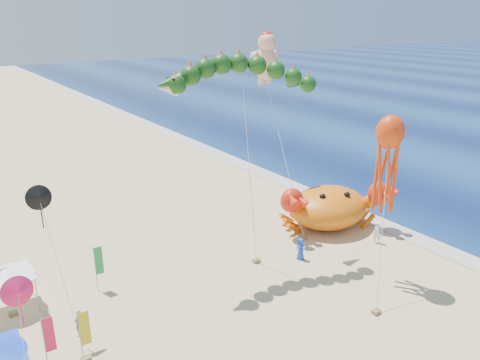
# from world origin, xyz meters

# --- Properties ---
(ground) EXTENTS (320.00, 320.00, 0.00)m
(ground) POSITION_xyz_m (0.00, 0.00, 0.00)
(ground) COLOR #D1B784
(ground) RESTS_ON ground
(foam_strip) EXTENTS (320.00, 320.00, 0.00)m
(foam_strip) POSITION_xyz_m (12.00, 0.00, 0.01)
(foam_strip) COLOR silver
(foam_strip) RESTS_ON ground
(crab_inflatable) EXTENTS (9.31, 7.92, 4.08)m
(crab_inflatable) POSITION_xyz_m (8.00, 3.32, 1.80)
(crab_inflatable) COLOR #D8620B
(crab_inflatable) RESTS_ON ground
(dragon_kite) EXTENTS (11.12, 2.94, 14.07)m
(dragon_kite) POSITION_xyz_m (-1.41, 2.73, 12.85)
(dragon_kite) COLOR #123B10
(dragon_kite) RESTS_ON ground
(cherub_kite) EXTENTS (2.84, 8.35, 15.46)m
(cherub_kite) POSITION_xyz_m (6.23, 9.93, 13.40)
(cherub_kite) COLOR #ECB190
(cherub_kite) RESTS_ON ground
(octopus_kite) EXTENTS (4.49, 3.87, 11.06)m
(octopus_kite) POSITION_xyz_m (4.80, -4.21, 8.45)
(octopus_kite) COLOR red
(octopus_kite) RESTS_ON ground
(canopy_white) EXTENTS (3.01, 3.01, 2.71)m
(canopy_white) POSITION_xyz_m (-16.02, 5.89, 2.44)
(canopy_white) COLOR gray
(canopy_white) RESTS_ON ground
(feather_flags) EXTENTS (7.20, 6.27, 3.20)m
(feather_flags) POSITION_xyz_m (-14.44, 1.16, 2.01)
(feather_flags) COLOR gray
(feather_flags) RESTS_ON ground
(beachgoers) EXTENTS (28.17, 8.37, 1.71)m
(beachgoers) POSITION_xyz_m (-9.64, 2.27, 0.83)
(beachgoers) COLOR silver
(beachgoers) RESTS_ON ground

